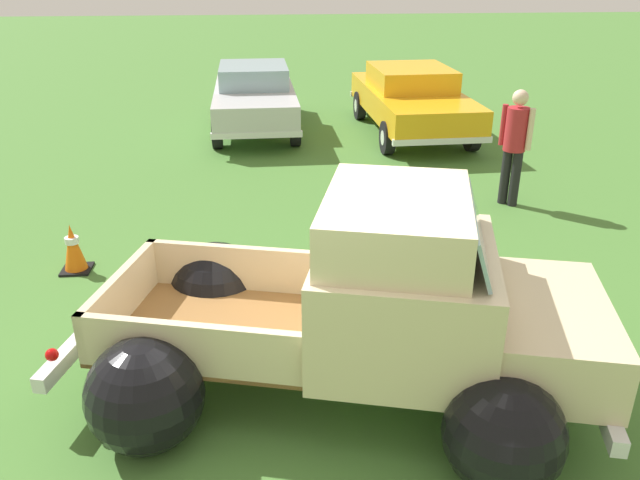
{
  "coord_description": "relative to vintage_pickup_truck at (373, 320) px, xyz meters",
  "views": [
    {
      "loc": [
        -0.49,
        -4.78,
        3.66
      ],
      "look_at": [
        0.0,
        0.9,
        1.09
      ],
      "focal_mm": 35.55,
      "sensor_mm": 36.0,
      "label": 1
    }
  ],
  "objects": [
    {
      "name": "show_car_1",
      "position": [
        2.34,
        9.06,
        0.03
      ],
      "size": [
        2.13,
        4.75,
        1.43
      ],
      "rotation": [
        0.0,
        0.0,
        -1.53
      ],
      "color": "black",
      "rests_on": "ground"
    },
    {
      "name": "ground_plane",
      "position": [
        -0.38,
        0.1,
        -0.76
      ],
      "size": [
        80.0,
        80.0,
        0.0
      ],
      "primitive_type": "plane",
      "color": "#477A33"
    },
    {
      "name": "show_car_0",
      "position": [
        -1.11,
        9.65,
        0.02
      ],
      "size": [
        1.89,
        4.42,
        1.43
      ],
      "rotation": [
        0.0,
        0.0,
        -1.55
      ],
      "color": "black",
      "rests_on": "ground"
    },
    {
      "name": "lane_cone_0",
      "position": [
        -3.33,
        2.73,
        -0.45
      ],
      "size": [
        0.36,
        0.36,
        0.63
      ],
      "color": "black",
      "rests_on": "ground"
    },
    {
      "name": "spectator_0",
      "position": [
        2.95,
        4.55,
        0.29
      ],
      "size": [
        0.48,
        0.48,
        1.83
      ],
      "rotation": [
        0.0,
        0.0,
        0.76
      ],
      "color": "black",
      "rests_on": "ground"
    },
    {
      "name": "vintage_pickup_truck",
      "position": [
        0.0,
        0.0,
        0.0
      ],
      "size": [
        4.95,
        3.6,
        1.96
      ],
      "rotation": [
        0.0,
        0.0,
        -0.25
      ],
      "color": "black",
      "rests_on": "ground"
    }
  ]
}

